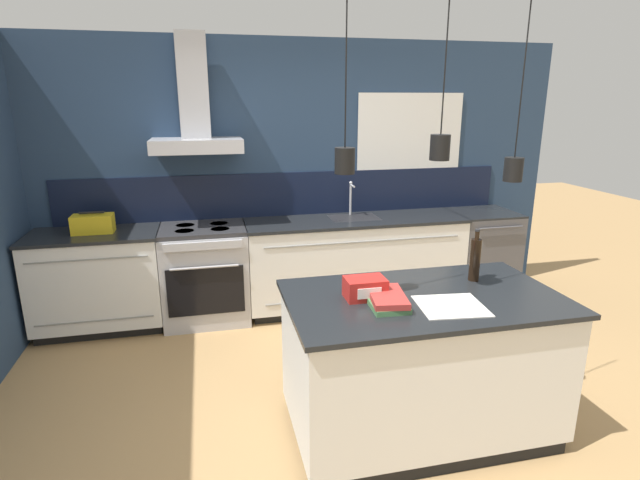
% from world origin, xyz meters
% --- Properties ---
extents(ground_plane, '(16.00, 16.00, 0.00)m').
position_xyz_m(ground_plane, '(0.00, 0.00, 0.00)').
color(ground_plane, tan).
rests_on(ground_plane, ground).
extents(wall_back, '(5.60, 2.43, 2.60)m').
position_xyz_m(wall_back, '(-0.05, 2.00, 1.36)').
color(wall_back, navy).
rests_on(wall_back, ground_plane).
extents(counter_run_left, '(1.11, 0.64, 0.91)m').
position_xyz_m(counter_run_left, '(-1.82, 1.69, 0.46)').
color(counter_run_left, black).
rests_on(counter_run_left, ground_plane).
extents(counter_run_sink, '(2.17, 0.64, 1.25)m').
position_xyz_m(counter_run_sink, '(0.59, 1.69, 0.46)').
color(counter_run_sink, black).
rests_on(counter_run_sink, ground_plane).
extents(oven_range, '(0.78, 0.66, 0.91)m').
position_xyz_m(oven_range, '(-0.88, 1.69, 0.46)').
color(oven_range, '#B5B5BA').
rests_on(oven_range, ground_plane).
extents(dishwasher, '(0.63, 0.65, 0.91)m').
position_xyz_m(dishwasher, '(1.98, 1.69, 0.46)').
color(dishwasher, '#4C4C51').
rests_on(dishwasher, ground_plane).
extents(kitchen_island, '(1.64, 0.95, 0.91)m').
position_xyz_m(kitchen_island, '(0.41, -0.31, 0.46)').
color(kitchen_island, black).
rests_on(kitchen_island, ground_plane).
extents(bottle_on_island, '(0.07, 0.07, 0.34)m').
position_xyz_m(bottle_on_island, '(0.83, -0.14, 1.05)').
color(bottle_on_island, black).
rests_on(bottle_on_island, kitchen_island).
extents(book_stack, '(0.24, 0.36, 0.07)m').
position_xyz_m(book_stack, '(0.14, -0.39, 0.94)').
color(book_stack, '#4C7F4C').
rests_on(book_stack, kitchen_island).
extents(red_supply_box, '(0.24, 0.17, 0.12)m').
position_xyz_m(red_supply_box, '(0.05, -0.27, 0.97)').
color(red_supply_box, red).
rests_on(red_supply_box, kitchen_island).
extents(paper_pile, '(0.40, 0.38, 0.01)m').
position_xyz_m(paper_pile, '(0.49, -0.50, 0.91)').
color(paper_pile, silver).
rests_on(paper_pile, kitchen_island).
extents(yellow_toolbox, '(0.34, 0.18, 0.19)m').
position_xyz_m(yellow_toolbox, '(-1.80, 1.69, 0.99)').
color(yellow_toolbox, gold).
rests_on(yellow_toolbox, counter_run_left).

